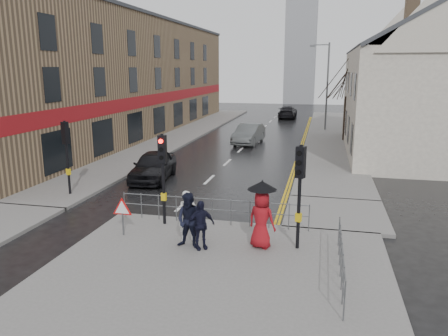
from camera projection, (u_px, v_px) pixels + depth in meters
The scene contains 24 objects.
ground at pixel (158, 228), 16.26m from camera, with size 120.00×120.00×0.00m, color black.
near_pavement at pixel (212, 278), 12.27m from camera, with size 10.00×9.00×0.14m, color #605E5B.
left_pavement at pixel (184, 133), 39.52m from camera, with size 4.00×44.00×0.14m, color #605E5B.
right_pavement at pixel (331, 135), 38.59m from camera, with size 4.00×40.00×0.14m, color #605E5B.
pavement_bridge_right at pixel (336, 214), 17.68m from camera, with size 4.00×4.20×0.14m, color #605E5B.
building_left_terrace at pixel (120, 78), 38.66m from camera, with size 8.00×42.00×10.00m, color #876B4E.
building_right_cream at pixel (418, 84), 29.69m from camera, with size 9.00×16.40×10.10m.
church_tower at pixel (301, 49), 72.84m from camera, with size 5.00×5.00×18.00m, color gray.
traffic_signal_near_left at pixel (163, 163), 15.86m from camera, with size 0.28×0.27×3.40m.
traffic_signal_near_right at pixel (300, 179), 13.63m from camera, with size 0.34×0.33×3.40m.
traffic_signal_far_left at pixel (66, 144), 19.77m from camera, with size 0.34×0.33×3.40m.
guard_railing_front at pixel (212, 205), 16.22m from camera, with size 7.14×0.04×1.00m.
guard_railing_side at pixel (342, 253), 12.05m from camera, with size 0.04×4.54×1.00m.
warning_sign at pixel (122, 210), 15.06m from camera, with size 0.80×0.07×1.35m.
street_lamp at pixel (326, 81), 40.55m from camera, with size 1.83×0.25×8.00m.
tree_near at pixel (348, 77), 34.39m from camera, with size 2.40×2.40×6.58m.
tree_far at pixel (349, 83), 42.04m from camera, with size 2.40×2.40×5.64m.
pedestrian_a at pixel (188, 216), 14.61m from camera, with size 0.63×0.41×1.72m, color silver.
pedestrian_b at pixel (190, 221), 14.01m from camera, with size 0.89×0.69×1.83m, color black.
pedestrian_with_umbrella at pixel (262, 213), 13.97m from camera, with size 1.07×0.96×2.22m.
pedestrian_d at pixel (200, 225), 13.93m from camera, with size 0.94×0.39×1.61m, color black.
car_parked at pixel (153, 166), 23.19m from camera, with size 1.81×4.49×1.53m, color black.
car_mid at pixel (249, 134), 34.42m from camera, with size 1.64×4.69×1.54m, color #484C4E.
car_far at pixel (288, 112), 52.09m from camera, with size 2.04×5.01×1.45m, color black.
Camera 1 is at (5.83, -14.41, 5.83)m, focal length 35.00 mm.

